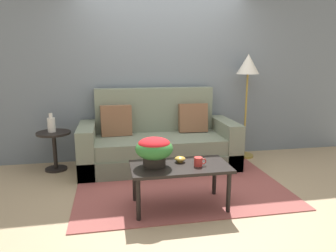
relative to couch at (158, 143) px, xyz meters
name	(u,v)px	position (x,y,z in m)	size (l,w,h in m)	color
ground_plane	(179,184)	(0.15, -0.76, -0.34)	(14.00, 14.00, 0.00)	tan
wall_back	(162,72)	(0.15, 0.48, 1.01)	(6.40, 0.12, 2.69)	slate
area_rug	(179,184)	(0.15, -0.77, -0.33)	(2.49, 1.86, 0.01)	#994C47
couch	(158,143)	(0.00, 0.00, 0.00)	(2.21, 0.91, 1.11)	#626B59
coffee_table	(180,170)	(0.02, -1.34, 0.07)	(1.02, 0.54, 0.46)	black
side_table	(54,144)	(-1.45, 0.08, 0.04)	(0.46, 0.46, 0.55)	black
floor_lamp	(248,73)	(1.42, 0.18, 0.99)	(0.34, 0.34, 1.61)	olive
potted_plant	(154,149)	(-0.24, -1.31, 0.31)	(0.38, 0.38, 0.30)	black
coffee_mug	(199,162)	(0.20, -1.40, 0.17)	(0.13, 0.09, 0.09)	red
snack_bowl	(180,159)	(0.04, -1.25, 0.16)	(0.12, 0.12, 0.06)	gold
table_vase	(51,124)	(-1.47, 0.09, 0.32)	(0.11, 0.11, 0.26)	silver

